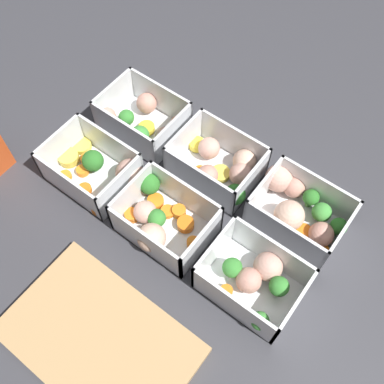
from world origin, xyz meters
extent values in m
plane|color=#38383D|center=(0.00, 0.00, 0.00)|extent=(4.00, 4.00, 0.00)
cube|color=white|center=(-0.17, -0.07, 0.00)|extent=(0.15, 0.11, 0.00)
cube|color=white|center=(-0.17, -0.13, 0.04)|extent=(0.15, 0.01, 0.07)
cube|color=white|center=(-0.17, -0.02, 0.04)|extent=(0.15, 0.00, 0.07)
cube|color=white|center=(-0.24, -0.07, 0.04)|extent=(0.01, 0.11, 0.07)
cube|color=white|center=(-0.10, -0.07, 0.04)|extent=(0.01, 0.11, 0.07)
sphere|color=beige|center=(-0.16, -0.06, 0.03)|extent=(0.07, 0.07, 0.05)
sphere|color=tan|center=(-0.13, -0.12, 0.02)|extent=(0.05, 0.05, 0.04)
sphere|color=#D19E8C|center=(-0.11, -0.11, 0.03)|extent=(0.06, 0.06, 0.05)
cylinder|color=orange|center=(-0.19, -0.06, 0.01)|extent=(0.03, 0.03, 0.02)
cylinder|color=#407A37|center=(-0.17, -0.11, 0.01)|extent=(0.01, 0.01, 0.02)
sphere|color=#2D7228|center=(-0.17, -0.11, 0.03)|extent=(0.03, 0.03, 0.03)
cylinder|color=orange|center=(-0.23, -0.05, 0.01)|extent=(0.03, 0.03, 0.01)
cylinder|color=orange|center=(-0.13, -0.03, 0.01)|extent=(0.03, 0.03, 0.01)
sphere|color=tan|center=(-0.22, -0.06, 0.02)|extent=(0.05, 0.05, 0.04)
cylinder|color=#519448|center=(-0.20, -0.10, 0.01)|extent=(0.01, 0.01, 0.01)
sphere|color=#42933D|center=(-0.20, -0.10, 0.03)|extent=(0.03, 0.03, 0.03)
cylinder|color=#407A37|center=(-0.23, -0.09, 0.01)|extent=(0.01, 0.01, 0.02)
sphere|color=#2D7228|center=(-0.23, -0.09, 0.03)|extent=(0.03, 0.03, 0.03)
cube|color=white|center=(0.00, -0.07, 0.00)|extent=(0.15, 0.11, 0.00)
cube|color=white|center=(0.00, -0.13, 0.04)|extent=(0.15, 0.01, 0.07)
cube|color=white|center=(0.00, -0.02, 0.04)|extent=(0.15, 0.00, 0.07)
cube|color=white|center=(-0.07, -0.07, 0.04)|extent=(0.01, 0.11, 0.07)
cube|color=white|center=(0.07, -0.07, 0.04)|extent=(0.01, 0.11, 0.07)
sphere|color=beige|center=(-0.04, -0.11, 0.03)|extent=(0.04, 0.04, 0.04)
cylinder|color=#DBC647|center=(-0.01, -0.07, 0.01)|extent=(0.05, 0.05, 0.01)
cylinder|color=#407A37|center=(-0.06, -0.04, 0.01)|extent=(0.01, 0.01, 0.02)
sphere|color=#2D7228|center=(-0.06, -0.04, 0.03)|extent=(0.04, 0.04, 0.04)
cylinder|color=orange|center=(0.02, -0.05, 0.01)|extent=(0.02, 0.02, 0.01)
sphere|color=#D19E8C|center=(0.03, -0.09, 0.02)|extent=(0.04, 0.04, 0.04)
sphere|color=#D19E8C|center=(-0.05, -0.08, 0.02)|extent=(0.06, 0.06, 0.04)
sphere|color=tan|center=(0.00, -0.05, 0.02)|extent=(0.05, 0.05, 0.04)
cylinder|color=yellow|center=(0.06, -0.10, 0.01)|extent=(0.04, 0.04, 0.01)
cube|color=white|center=(0.17, -0.07, 0.00)|extent=(0.15, 0.11, 0.00)
cube|color=white|center=(0.17, -0.13, 0.04)|extent=(0.15, 0.01, 0.07)
cube|color=white|center=(0.17, -0.02, 0.04)|extent=(0.15, 0.00, 0.07)
cube|color=white|center=(0.10, -0.07, 0.04)|extent=(0.01, 0.11, 0.07)
cube|color=white|center=(0.24, -0.07, 0.04)|extent=(0.01, 0.11, 0.07)
sphere|color=tan|center=(0.11, -0.11, 0.02)|extent=(0.05, 0.05, 0.04)
cylinder|color=#49883F|center=(0.20, -0.05, 0.01)|extent=(0.01, 0.01, 0.01)
sphere|color=#388433|center=(0.20, -0.05, 0.03)|extent=(0.03, 0.03, 0.03)
cylinder|color=yellow|center=(0.16, -0.07, 0.01)|extent=(0.04, 0.04, 0.01)
sphere|color=tan|center=(0.19, -0.11, 0.02)|extent=(0.06, 0.06, 0.04)
sphere|color=tan|center=(0.23, -0.04, 0.02)|extent=(0.05, 0.05, 0.04)
sphere|color=#D19E8C|center=(0.11, -0.07, 0.02)|extent=(0.05, 0.05, 0.04)
cylinder|color=#519448|center=(0.15, -0.04, 0.01)|extent=(0.01, 0.01, 0.01)
sphere|color=#42933D|center=(0.15, -0.04, 0.03)|extent=(0.04, 0.04, 0.04)
cube|color=white|center=(-0.17, 0.07, 0.00)|extent=(0.15, 0.11, 0.00)
cube|color=white|center=(-0.17, 0.02, 0.04)|extent=(0.15, 0.00, 0.07)
cube|color=white|center=(-0.17, 0.13, 0.04)|extent=(0.15, 0.01, 0.07)
cube|color=white|center=(-0.24, 0.07, 0.04)|extent=(0.01, 0.11, 0.07)
cube|color=white|center=(-0.10, 0.07, 0.04)|extent=(0.01, 0.11, 0.07)
cylinder|color=#49883F|center=(-0.21, 0.06, 0.01)|extent=(0.01, 0.01, 0.02)
sphere|color=#388433|center=(-0.21, 0.06, 0.03)|extent=(0.03, 0.03, 0.03)
cylinder|color=orange|center=(-0.15, 0.10, 0.01)|extent=(0.03, 0.03, 0.01)
sphere|color=tan|center=(-0.17, 0.07, 0.02)|extent=(0.06, 0.06, 0.04)
cylinder|color=#49883F|center=(-0.13, 0.07, 0.01)|extent=(0.01, 0.01, 0.01)
sphere|color=#388433|center=(-0.13, 0.07, 0.03)|extent=(0.03, 0.03, 0.03)
sphere|color=#D19E8C|center=(-0.18, 0.04, 0.03)|extent=(0.06, 0.06, 0.05)
cylinder|color=#519448|center=(-0.21, 0.12, 0.01)|extent=(0.01, 0.01, 0.02)
sphere|color=#42933D|center=(-0.21, 0.12, 0.03)|extent=(0.03, 0.03, 0.03)
cube|color=white|center=(0.00, 0.07, 0.00)|extent=(0.15, 0.11, 0.00)
cube|color=white|center=(0.00, 0.02, 0.04)|extent=(0.15, 0.00, 0.07)
cube|color=white|center=(0.00, 0.13, 0.04)|extent=(0.15, 0.01, 0.07)
cube|color=white|center=(-0.07, 0.07, 0.04)|extent=(0.01, 0.11, 0.07)
cube|color=white|center=(0.07, 0.07, 0.04)|extent=(0.01, 0.11, 0.07)
sphere|color=beige|center=(0.00, 0.11, 0.03)|extent=(0.07, 0.07, 0.05)
cylinder|color=orange|center=(0.02, 0.05, 0.01)|extent=(0.03, 0.03, 0.01)
cylinder|color=orange|center=(0.00, 0.04, 0.01)|extent=(0.03, 0.03, 0.01)
cylinder|color=orange|center=(-0.05, 0.07, 0.01)|extent=(0.03, 0.03, 0.01)
cylinder|color=orange|center=(-0.02, 0.05, 0.01)|extent=(0.03, 0.03, 0.02)
cylinder|color=#49883F|center=(0.02, 0.08, 0.01)|extent=(0.01, 0.01, 0.01)
sphere|color=#388433|center=(0.02, 0.08, 0.03)|extent=(0.03, 0.03, 0.03)
cylinder|color=orange|center=(0.06, 0.09, 0.01)|extent=(0.03, 0.03, 0.01)
cylinder|color=orange|center=(0.05, 0.05, 0.01)|extent=(0.04, 0.04, 0.01)
cylinder|color=#407A37|center=(0.07, 0.04, 0.01)|extent=(0.01, 0.01, 0.02)
sphere|color=#2D7228|center=(0.07, 0.04, 0.03)|extent=(0.04, 0.04, 0.04)
sphere|color=#D19E8C|center=(0.04, 0.08, 0.02)|extent=(0.06, 0.06, 0.04)
cube|color=white|center=(0.17, 0.07, 0.00)|extent=(0.15, 0.11, 0.00)
cube|color=white|center=(0.17, 0.02, 0.04)|extent=(0.15, 0.00, 0.07)
cube|color=white|center=(0.17, 0.13, 0.04)|extent=(0.15, 0.01, 0.07)
cube|color=white|center=(0.10, 0.07, 0.04)|extent=(0.01, 0.11, 0.07)
cube|color=white|center=(0.24, 0.07, 0.04)|extent=(0.01, 0.11, 0.07)
cylinder|color=orange|center=(0.16, 0.10, 0.01)|extent=(0.03, 0.03, 0.01)
cylinder|color=orange|center=(0.21, 0.05, 0.01)|extent=(0.03, 0.03, 0.01)
cylinder|color=orange|center=(0.19, 0.08, 0.01)|extent=(0.03, 0.03, 0.01)
sphere|color=#D19E8C|center=(0.11, 0.04, 0.03)|extent=(0.07, 0.07, 0.05)
cylinder|color=orange|center=(0.21, 0.10, 0.01)|extent=(0.02, 0.02, 0.01)
cylinder|color=#DBC647|center=(0.23, 0.04, 0.01)|extent=(0.05, 0.05, 0.01)
cylinder|color=orange|center=(0.12, 0.12, 0.01)|extent=(0.04, 0.04, 0.01)
cylinder|color=#407A37|center=(0.18, 0.06, 0.01)|extent=(0.01, 0.01, 0.01)
sphere|color=#2D7228|center=(0.18, 0.06, 0.03)|extent=(0.04, 0.04, 0.04)
cylinder|color=#DBC647|center=(0.23, 0.07, 0.01)|extent=(0.05, 0.05, 0.02)
cube|color=tan|center=(-0.04, 0.28, 0.01)|extent=(0.28, 0.18, 0.02)
camera|label=1|loc=(-0.24, 0.31, 0.69)|focal=42.00mm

